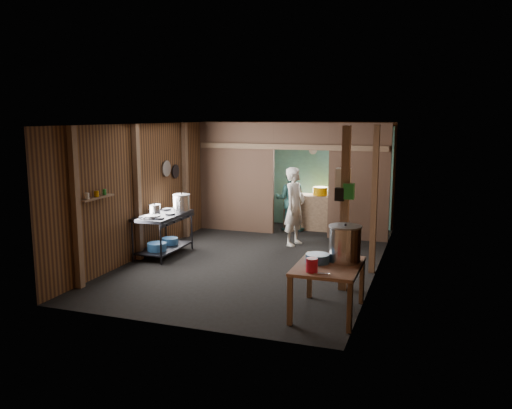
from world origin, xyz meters
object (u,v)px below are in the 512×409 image
at_px(stock_pot, 345,244).
at_px(prep_table, 328,289).
at_px(gas_range, 164,235).
at_px(cook, 295,206).
at_px(yellow_tub, 320,191).
at_px(stove_pot_large, 182,203).
at_px(pink_bucket, 312,265).

bearing_deg(stock_pot, prep_table, -129.02).
xyz_separation_m(gas_range, cook, (2.24, 1.68, 0.42)).
distance_m(gas_range, cook, 2.83).
distance_m(prep_table, yellow_tub, 5.53).
height_order(prep_table, stove_pot_large, stove_pot_large).
relative_size(stove_pot_large, pink_bucket, 1.89).
distance_m(stock_pot, yellow_tub, 5.33).
relative_size(stock_pot, pink_bucket, 2.87).
distance_m(stock_pot, cook, 3.84).
relative_size(stock_pot, yellow_tub, 1.49).
height_order(gas_range, stove_pot_large, stove_pot_large).
bearing_deg(pink_bucket, yellow_tub, 101.16).
bearing_deg(gas_range, pink_bucket, -34.19).
height_order(gas_range, pink_bucket, pink_bucket).
xyz_separation_m(prep_table, stove_pot_large, (-3.54, 2.49, 0.64)).
xyz_separation_m(stove_pot_large, cook, (2.07, 1.20, -0.15)).
relative_size(stove_pot_large, cook, 0.21).
bearing_deg(pink_bucket, stock_pot, 63.41).
distance_m(pink_bucket, yellow_tub, 5.88).
distance_m(stock_pot, pink_bucket, 0.74).
height_order(gas_range, stock_pot, stock_pot).
xyz_separation_m(prep_table, cook, (-1.47, 3.69, 0.48)).
relative_size(gas_range, stock_pot, 2.62).
height_order(pink_bucket, yellow_tub, yellow_tub).
distance_m(stove_pot_large, stock_pot, 4.36).
xyz_separation_m(gas_range, stock_pot, (3.89, -1.78, 0.55)).
relative_size(prep_table, yellow_tub, 3.33).
height_order(pink_bucket, cook, cook).
bearing_deg(gas_range, prep_table, -28.42).
xyz_separation_m(gas_range, yellow_tub, (2.43, 3.34, 0.53)).
relative_size(stock_pot, cook, 0.32).
bearing_deg(stove_pot_large, pink_bucket, -40.51).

